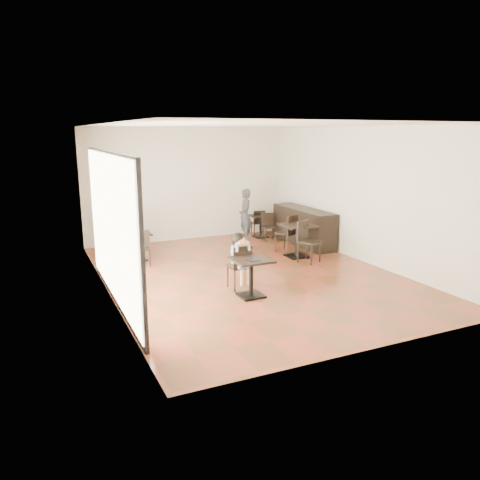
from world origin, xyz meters
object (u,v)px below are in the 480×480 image
cafe_table_back (261,226)px  chair_mid_a (286,233)px  child (239,261)px  chair_left_b (143,249)px  cafe_table_left (137,246)px  adult_patron (245,215)px  chair_back_b (269,227)px  cafe_table_mid (297,241)px  chair_back_a (258,223)px  chair_left_a (132,239)px  child_chair (239,267)px  child_table (251,278)px  chair_mid_b (309,242)px

cafe_table_back → chair_mid_a: bearing=-96.8°
child → chair_left_b: bearing=119.4°
chair_left_b → cafe_table_left: bearing=101.9°
adult_patron → chair_left_b: adult_patron is taller
cafe_table_back → chair_back_b: (0.00, -0.55, 0.07)m
chair_mid_a → cafe_table_mid: bearing=65.7°
cafe_table_mid → chair_back_a: (0.22, 2.62, -0.02)m
chair_left_a → chair_mid_a: bearing=171.5°
child_chair → cafe_table_mid: child_chair is taller
cafe_table_mid → cafe_table_back: (0.22, 2.43, -0.08)m
child_table → cafe_table_mid: (2.33, 2.15, 0.04)m
child → chair_back_b: (2.55, 3.48, -0.17)m
chair_back_a → cafe_table_mid: bearing=94.7°
chair_left_a → chair_back_b: bearing=-168.7°
cafe_table_mid → chair_back_b: size_ratio=1.04×
child_chair → chair_mid_b: bearing=-155.8°
child_table → chair_mid_b: 2.83m
child → cafe_table_left: 3.28m
chair_mid_a → child: bearing=18.3°
adult_patron → chair_mid_b: 2.73m
adult_patron → chair_back_a: bearing=136.6°
child → cafe_table_back: bearing=57.6°
child → chair_back_a: bearing=58.8°
adult_patron → cafe_table_left: bearing=-67.4°
cafe_table_mid → cafe_table_left: (-3.70, 1.38, -0.07)m
chair_left_a → cafe_table_mid: bearing=164.4°
cafe_table_left → cafe_table_back: bearing=15.1°
child → chair_back_b: 4.32m
child_chair → cafe_table_left: (-1.37, 2.97, -0.11)m
cafe_table_back → chair_left_a: (-3.92, -0.51, 0.08)m
cafe_table_back → child_table: bearing=-119.2°
cafe_table_mid → chair_left_a: bearing=152.5°
chair_left_b → cafe_table_back: bearing=34.2°
chair_back_a → chair_left_a: bearing=19.7°
adult_patron → cafe_table_left: size_ratio=2.23×
chair_mid_a → chair_left_a: 3.94m
chair_left_a → child_table: bearing=120.5°
cafe_table_back → chair_back_a: bearing=90.0°
chair_back_b → adult_patron: bearing=168.6°
adult_patron → chair_left_a: bearing=-76.8°
cafe_table_left → child_table: bearing=-68.8°
adult_patron → chair_back_b: size_ratio=1.90×
chair_left_a → chair_back_b: size_ratio=1.03×
child_table → chair_mid_a: chair_mid_a is taller
cafe_table_left → chair_left_a: (0.00, 0.55, 0.07)m
adult_patron → chair_back_a: adult_patron is taller
child_table → chair_left_b: chair_left_b is taller
cafe_table_left → cafe_table_mid: bearing=-20.4°
chair_back_a → cafe_table_back: bearing=99.6°
chair_mid_a → child_chair: bearing=18.3°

